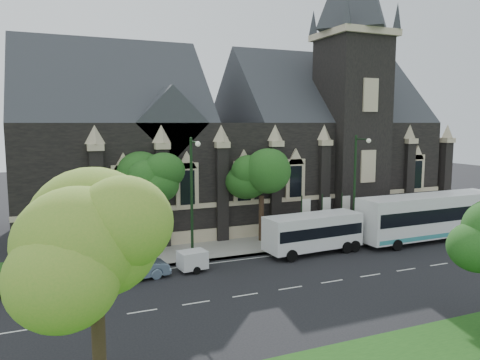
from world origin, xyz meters
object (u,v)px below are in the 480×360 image
tree_walk_right (263,173)px  banner_flag_right (344,211)px  tree_park_near (101,237)px  banner_flag_center (325,213)px  box_trailer (192,260)px  tree_walk_left (156,179)px  banner_flag_left (304,214)px  shuttle_bus (313,231)px  sedan (133,268)px  tour_coach (429,216)px  street_lamp_near (356,183)px  car_far_red (52,277)px  street_lamp_mid (192,193)px

tree_walk_right → banner_flag_right: (7.08, -1.71, -3.43)m
tree_park_near → banner_flag_center: 27.10m
tree_walk_right → box_trailer: bearing=-145.5°
tree_park_near → banner_flag_center: size_ratio=2.14×
tree_walk_left → banner_flag_left: 12.66m
banner_flag_center → box_trailer: size_ratio=1.48×
tree_park_near → tree_walk_left: size_ratio=1.12×
banner_flag_center → box_trailer: 13.48m
shuttle_bus → sedan: (-13.90, -0.78, -0.96)m
banner_flag_right → tour_coach: 7.10m
tree_walk_left → banner_flag_right: tree_walk_left is taller
tree_park_near → banner_flag_right: (22.06, 17.77, -4.03)m
street_lamp_near → shuttle_bus: (-4.71, -1.10, -3.38)m
car_far_red → banner_flag_left: bearing=-75.9°
sedan → banner_flag_center: bearing=-84.5°
street_lamp_mid → tour_coach: street_lamp_mid is taller
street_lamp_mid → car_far_red: 10.47m
shuttle_bus → sedan: 13.96m
tree_park_near → street_lamp_mid: street_lamp_mid is taller
tree_park_near → sedan: tree_park_near is taller
tree_park_near → tree_walk_left: 20.38m
box_trailer → sedan: size_ratio=0.58×
box_trailer → banner_flag_right: bearing=6.2°
street_lamp_near → tree_walk_right: bearing=151.9°
street_lamp_mid → banner_flag_left: 10.81m
street_lamp_near → sedan: 19.20m
tree_park_near → banner_flag_left: (18.06, 17.77, -4.03)m
street_lamp_mid → tour_coach: (20.42, -1.67, -2.98)m
shuttle_bus → car_far_red: size_ratio=2.06×
tree_walk_right → sedan: tree_walk_right is taller
tree_park_near → banner_flag_left: 25.65m
street_lamp_mid → car_far_red: bearing=-171.7°
banner_flag_left → banner_flag_right: size_ratio=1.00×
street_lamp_near → car_far_red: street_lamp_near is taller
tree_walk_right → street_lamp_near: street_lamp_near is taller
street_lamp_mid → banner_flag_left: street_lamp_mid is taller
box_trailer → street_lamp_mid: bearing=63.9°
banner_flag_left → tour_coach: (10.13, -3.58, -0.25)m
tour_coach → tree_park_near: bearing=-154.3°
tree_walk_left → tour_coach: 23.12m
street_lamp_near → street_lamp_mid: 14.00m
tree_walk_right → car_far_red: bearing=-163.3°
street_lamp_mid → banner_flag_center: bearing=8.8°
banner_flag_center → car_far_red: (-21.66, -3.27, -1.73)m
street_lamp_near → banner_flag_right: street_lamp_near is taller
banner_flag_left → car_far_red: banner_flag_left is taller
tree_park_near → shuttle_bus: size_ratio=1.08×
tree_walk_right → box_trailer: size_ratio=2.88×
banner_flag_right → box_trailer: bearing=-166.2°
tree_walk_right → banner_flag_left: size_ratio=1.95×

